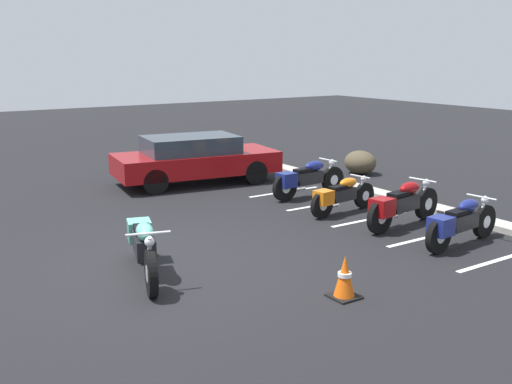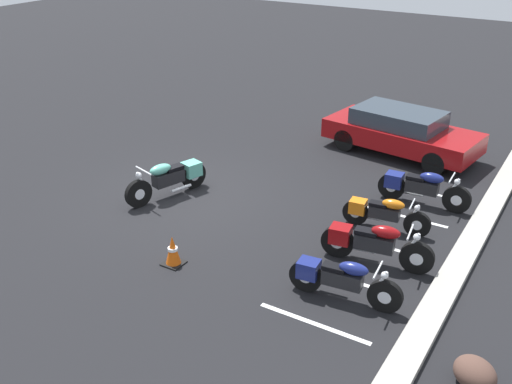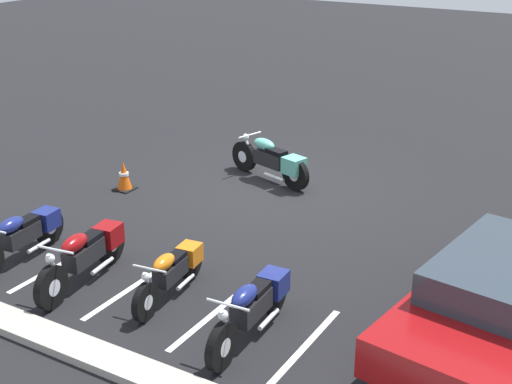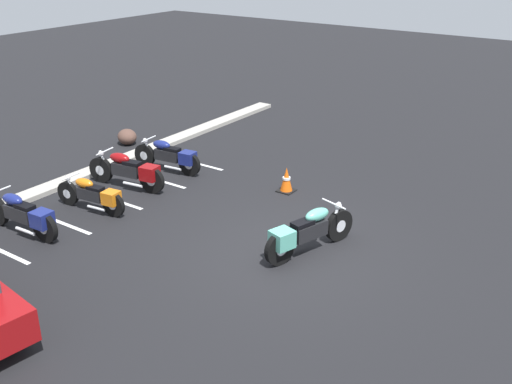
% 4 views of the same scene
% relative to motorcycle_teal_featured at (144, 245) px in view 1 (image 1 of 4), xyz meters
% --- Properties ---
extents(ground, '(60.00, 60.00, 0.00)m').
position_rel_motorcycle_teal_featured_xyz_m(ground, '(-0.19, 0.32, -0.48)').
color(ground, black).
extents(motorcycle_teal_featured, '(2.24, 0.95, 0.91)m').
position_rel_motorcycle_teal_featured_xyz_m(motorcycle_teal_featured, '(0.00, 0.00, 0.00)').
color(motorcycle_teal_featured, black).
rests_on(motorcycle_teal_featured, ground).
extents(parked_bike_0, '(0.62, 2.21, 0.87)m').
position_rel_motorcycle_teal_featured_xyz_m(parked_bike_0, '(-2.70, 5.36, -0.02)').
color(parked_bike_0, black).
rests_on(parked_bike_0, ground).
extents(parked_bike_1, '(0.59, 1.95, 0.77)m').
position_rel_motorcycle_teal_featured_xyz_m(parked_bike_1, '(-1.07, 5.03, -0.07)').
color(parked_bike_1, black).
rests_on(parked_bike_1, ground).
extents(parked_bike_2, '(0.72, 2.26, 0.89)m').
position_rel_motorcycle_teal_featured_xyz_m(parked_bike_2, '(0.38, 5.35, -0.01)').
color(parked_bike_2, black).
rests_on(parked_bike_2, ground).
extents(parked_bike_3, '(0.62, 2.12, 0.83)m').
position_rel_motorcycle_teal_featured_xyz_m(parked_bike_3, '(1.83, 5.31, -0.04)').
color(parked_bike_3, black).
rests_on(parked_bike_3, ground).
extents(car_red, '(2.38, 4.51, 1.29)m').
position_rel_motorcycle_teal_featured_xyz_m(car_red, '(-5.63, 3.87, 0.20)').
color(car_red, black).
rests_on(car_red, ground).
extents(concrete_curb, '(18.00, 0.50, 0.12)m').
position_rel_motorcycle_teal_featured_xyz_m(concrete_curb, '(-0.19, 6.93, -0.42)').
color(concrete_curb, '#A8A399').
rests_on(concrete_curb, ground).
extents(landscape_rock_1, '(1.06, 0.89, 0.68)m').
position_rel_motorcycle_teal_featured_xyz_m(landscape_rock_1, '(-4.12, 8.47, -0.14)').
color(landscape_rock_1, '#4D4330').
rests_on(landscape_rock_1, ground).
extents(traffic_cone, '(0.40, 0.40, 0.63)m').
position_rel_motorcycle_teal_featured_xyz_m(traffic_cone, '(2.46, 2.01, -0.18)').
color(traffic_cone, black).
rests_on(traffic_cone, ground).
extents(stall_line_0, '(0.10, 2.10, 0.00)m').
position_rel_motorcycle_teal_featured_xyz_m(stall_line_0, '(-3.45, 5.26, -0.48)').
color(stall_line_0, white).
rests_on(stall_line_0, ground).
extents(stall_line_1, '(0.10, 2.10, 0.00)m').
position_rel_motorcycle_teal_featured_xyz_m(stall_line_1, '(-1.91, 5.26, -0.48)').
color(stall_line_1, white).
rests_on(stall_line_1, ground).
extents(stall_line_2, '(0.10, 2.10, 0.00)m').
position_rel_motorcycle_teal_featured_xyz_m(stall_line_2, '(-0.38, 5.26, -0.48)').
color(stall_line_2, white).
rests_on(stall_line_2, ground).
extents(stall_line_3, '(0.10, 2.10, 0.00)m').
position_rel_motorcycle_teal_featured_xyz_m(stall_line_3, '(1.16, 5.26, -0.48)').
color(stall_line_3, white).
rests_on(stall_line_3, ground).
extents(stall_line_4, '(0.10, 2.10, 0.00)m').
position_rel_motorcycle_teal_featured_xyz_m(stall_line_4, '(2.70, 5.26, -0.48)').
color(stall_line_4, white).
rests_on(stall_line_4, ground).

